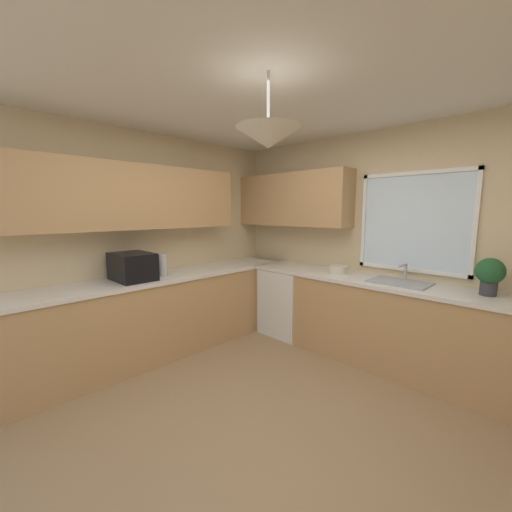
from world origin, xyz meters
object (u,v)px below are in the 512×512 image
Objects in this scene: bowl at (338,270)px; dishwasher at (289,301)px; microwave at (133,267)px; kettle at (162,265)px; sink_assembly at (400,282)px; potted_plant at (490,274)px.

dishwasher is at bearing -177.58° from bowl.
kettle is (0.02, 0.34, -0.02)m from microwave.
dishwasher is 2.05m from microwave.
microwave reaches higher than dishwasher.
sink_assembly is (2.06, 1.53, -0.11)m from kettle.
sink_assembly is at bearing 41.91° from microwave.
kettle is at bearing -150.59° from potted_plant.
microwave reaches higher than sink_assembly.
bowl is at bearing -179.45° from sink_assembly.
microwave is at bearing -138.09° from sink_assembly.
dishwasher is 4.08× the size of bowl.
microwave is 3.40m from potted_plant.
microwave is 1.92× the size of kettle.
sink_assembly is 2.64× the size of bowl.
microwave is 0.85× the size of sink_assembly.
kettle is 3.21m from potted_plant.
bowl is at bearing 2.42° from dishwasher.
potted_plant reaches higher than dishwasher.
sink_assembly is (2.08, 1.87, -0.13)m from microwave.
dishwasher is at bearing -177.88° from potted_plant.
potted_plant is (2.82, 1.91, 0.05)m from microwave.
sink_assembly is 0.76m from potted_plant.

